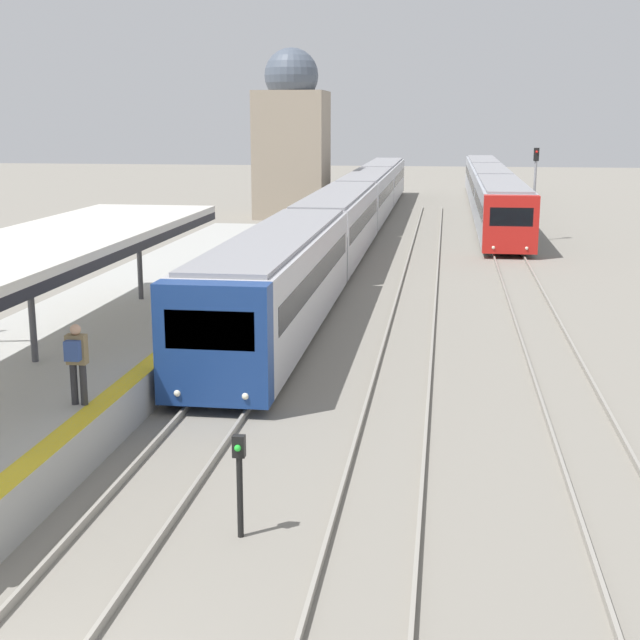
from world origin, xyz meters
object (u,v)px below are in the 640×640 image
at_px(signal_post_near, 239,474).
at_px(person_on_platform, 76,358).
at_px(train_far, 490,188).
at_px(signal_mast_far, 535,183).
at_px(train_near, 354,207).

bearing_deg(signal_post_near, person_on_platform, 141.25).
height_order(person_on_platform, train_far, train_far).
bearing_deg(signal_post_near, signal_mast_far, 77.96).
relative_size(person_on_platform, train_far, 0.04).
bearing_deg(train_far, train_near, -117.52).
distance_m(train_near, train_far, 17.73).
height_order(train_far, signal_post_near, train_far).
height_order(signal_post_near, signal_mast_far, signal_mast_far).
distance_m(train_far, signal_post_near, 52.81).
xyz_separation_m(person_on_platform, train_far, (10.29, 49.18, -0.22)).
bearing_deg(person_on_platform, train_near, 86.40).
bearing_deg(train_far, signal_mast_far, -83.82).
bearing_deg(train_near, signal_post_near, -86.95).
xyz_separation_m(person_on_platform, train_near, (2.10, 33.45, -0.22)).
bearing_deg(signal_post_near, train_near, 93.05).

